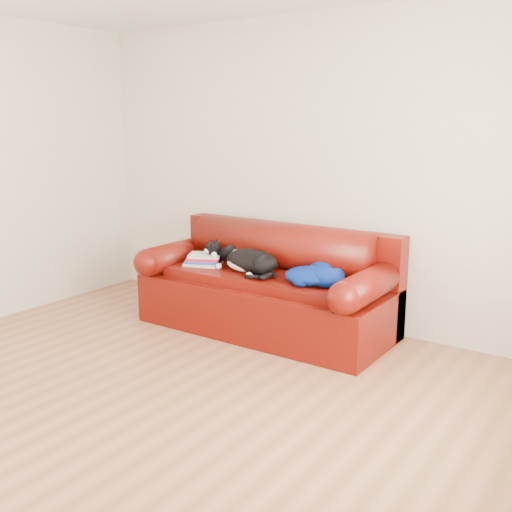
{
  "coord_description": "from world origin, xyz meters",
  "views": [
    {
      "loc": [
        2.55,
        -2.51,
        1.73
      ],
      "look_at": [
        -0.11,
        1.35,
        0.66
      ],
      "focal_mm": 42.0,
      "sensor_mm": 36.0,
      "label": 1
    }
  ],
  "objects_px": {
    "sofa_base": "(266,302)",
    "book_stack": "(204,259)",
    "cat": "(250,261)",
    "blanket": "(313,275)"
  },
  "relations": [
    {
      "from": "sofa_base",
      "to": "book_stack",
      "type": "height_order",
      "value": "book_stack"
    },
    {
      "from": "blanket",
      "to": "cat",
      "type": "bearing_deg",
      "value": -179.39
    },
    {
      "from": "book_stack",
      "to": "cat",
      "type": "height_order",
      "value": "cat"
    },
    {
      "from": "cat",
      "to": "sofa_base",
      "type": "bearing_deg",
      "value": 62.69
    },
    {
      "from": "sofa_base",
      "to": "book_stack",
      "type": "relative_size",
      "value": 5.88
    },
    {
      "from": "blanket",
      "to": "sofa_base",
      "type": "bearing_deg",
      "value": 170.82
    },
    {
      "from": "sofa_base",
      "to": "cat",
      "type": "bearing_deg",
      "value": -139.02
    },
    {
      "from": "sofa_base",
      "to": "blanket",
      "type": "relative_size",
      "value": 3.77
    },
    {
      "from": "book_stack",
      "to": "blanket",
      "type": "height_order",
      "value": "blanket"
    },
    {
      "from": "cat",
      "to": "book_stack",
      "type": "bearing_deg",
      "value": -157.83
    }
  ]
}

